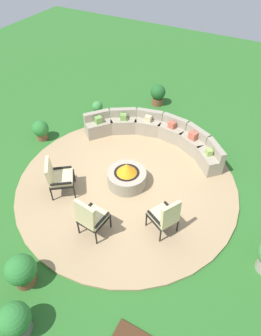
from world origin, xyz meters
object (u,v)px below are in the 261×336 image
Objects in this scene: lounge_chair_front_right at (90,217)px; potted_plant_0 at (158,94)px; fire_pit at (127,176)px; lounge_chair_front_left at (58,176)px; potted_plant_4 at (15,320)px; lounge_chair_back_left at (165,216)px; potted_plant_1 at (98,108)px; curved_stone_bench at (156,133)px; potted_plant_2 at (41,130)px; potted_plant_3 at (21,271)px.

potted_plant_0 is at bearing 105.01° from lounge_chair_front_right.
lounge_chair_front_left is at bearing -142.58° from fire_pit.
fire_pit is 1.29× the size of potted_plant_4.
fire_pit is 0.99× the size of lounge_chair_back_left.
lounge_chair_back_left is at bearing -31.86° from fire_pit.
lounge_chair_front_left is 3.63m from potted_plant_1.
potted_plant_1 is at bearing 170.25° from curved_stone_bench.
lounge_chair_front_right reaches higher than curved_stone_bench.
lounge_chair_front_right is at bearing -33.42° from potted_plant_2.
lounge_chair_front_right is 2.31m from potted_plant_4.
fire_pit is 1.30× the size of potted_plant_3.
curved_stone_bench is 5.32m from potted_plant_3.
lounge_chair_front_left reaches higher than curved_stone_bench.
potted_plant_4 is at bearing -89.10° from fire_pit.
lounge_chair_front_right is 4.86m from potted_plant_1.
lounge_chair_front_right is 4.04m from potted_plant_2.
potted_plant_0 is (-0.90, 2.08, 0.05)m from curved_stone_bench.
potted_plant_3 is at bearing -86.08° from potted_plant_0.
potted_plant_0 is (0.38, 5.12, -0.18)m from lounge_chair_front_left.
potted_plant_3 reaches higher than fire_pit.
potted_plant_2 is at bearing -165.20° from lounge_chair_front_left.
lounge_chair_back_left is at bearing -40.10° from potted_plant_1.
potted_plant_3 is at bearing -94.21° from curved_stone_bench.
fire_pit is at bearing 81.64° from potted_plant_3.
potted_plant_2 is (-3.36, 2.22, -0.29)m from lounge_chair_front_right.
lounge_chair_back_left is at bearing 56.11° from lounge_chair_front_left.
lounge_chair_front_right is 1.50× the size of potted_plant_3.
lounge_chair_front_right reaches higher than potted_plant_2.
fire_pit reaches higher than potted_plant_2.
potted_plant_4 is at bearing -88.49° from curved_stone_bench.
potted_plant_4 is (1.05, -8.11, 0.02)m from potted_plant_0.
lounge_chair_front_right is 1.68m from potted_plant_3.
potted_plant_1 is at bearing 77.46° from lounge_chair_back_left.
fire_pit is 1.35× the size of potted_plant_0.
potted_plant_2 reaches higher than potted_plant_1.
fire_pit is 3.44m from potted_plant_1.
lounge_chair_front_right is 1.13× the size of lounge_chair_back_left.
lounge_chair_front_right is at bearing 148.15° from lounge_chair_back_left.
fire_pit is at bearing 96.93° from lounge_chair_front_right.
fire_pit is at bearing -44.22° from potted_plant_1.
lounge_chair_back_left reaches higher than potted_plant_4.
lounge_chair_front_right is at bearing -58.47° from potted_plant_1.
lounge_chair_back_left is 1.61× the size of potted_plant_2.
fire_pit is at bearing 85.70° from lounge_chair_back_left.
potted_plant_4 is at bearing -53.03° from potted_plant_3.
potted_plant_4 is at bearing -85.48° from lounge_chair_front_right.
curved_stone_bench is 3.54m from potted_plant_2.
lounge_chair_front_left is 2.43m from potted_plant_3.
lounge_chair_front_right is at bearing 27.80° from lounge_chair_front_left.
potted_plant_1 is (-1.48, -1.67, -0.10)m from potted_plant_0.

